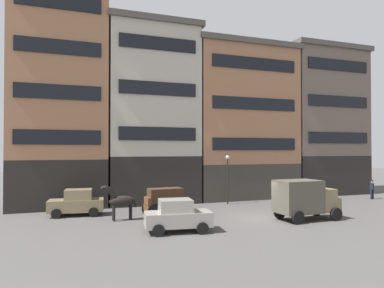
{
  "coord_description": "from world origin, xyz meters",
  "views": [
    {
      "loc": [
        -12.3,
        -20.5,
        4.62
      ],
      "look_at": [
        -4.52,
        1.98,
        5.0
      ],
      "focal_mm": 32.27,
      "sensor_mm": 36.0,
      "label": 1
    }
  ],
  "objects_px": {
    "cargo_wagon": "(164,200)",
    "pedestrian_officer": "(372,189)",
    "sedan_dark": "(177,216)",
    "streetlamp_curbside": "(228,172)",
    "fire_hydrant_curbside": "(331,194)",
    "delivery_truck_near": "(305,198)",
    "draft_horse": "(121,201)",
    "sedan_light": "(77,202)"
  },
  "relations": [
    {
      "from": "sedan_dark",
      "to": "sedan_light",
      "type": "relative_size",
      "value": 1.01
    },
    {
      "from": "fire_hydrant_curbside",
      "to": "sedan_dark",
      "type": "bearing_deg",
      "value": -155.29
    },
    {
      "from": "draft_horse",
      "to": "sedan_light",
      "type": "relative_size",
      "value": 0.61
    },
    {
      "from": "delivery_truck_near",
      "to": "fire_hydrant_curbside",
      "type": "xyz_separation_m",
      "value": [
        8.77,
        7.7,
        -1.0
      ]
    },
    {
      "from": "delivery_truck_near",
      "to": "fire_hydrant_curbside",
      "type": "height_order",
      "value": "delivery_truck_near"
    },
    {
      "from": "cargo_wagon",
      "to": "sedan_dark",
      "type": "height_order",
      "value": "cargo_wagon"
    },
    {
      "from": "streetlamp_curbside",
      "to": "fire_hydrant_curbside",
      "type": "height_order",
      "value": "streetlamp_curbside"
    },
    {
      "from": "draft_horse",
      "to": "delivery_truck_near",
      "type": "xyz_separation_m",
      "value": [
        11.48,
        -3.85,
        0.15
      ]
    },
    {
      "from": "cargo_wagon",
      "to": "pedestrian_officer",
      "type": "xyz_separation_m",
      "value": [
        20.45,
        2.05,
        -0.17
      ]
    },
    {
      "from": "pedestrian_officer",
      "to": "sedan_dark",
      "type": "bearing_deg",
      "value": -163.1
    },
    {
      "from": "sedan_dark",
      "to": "streetlamp_curbside",
      "type": "relative_size",
      "value": 0.94
    },
    {
      "from": "sedan_dark",
      "to": "streetlamp_curbside",
      "type": "distance_m",
      "value": 10.76
    },
    {
      "from": "delivery_truck_near",
      "to": "streetlamp_curbside",
      "type": "xyz_separation_m",
      "value": [
        -2.03,
        7.68,
        1.25
      ]
    },
    {
      "from": "sedan_light",
      "to": "fire_hydrant_curbside",
      "type": "distance_m",
      "value": 22.99
    },
    {
      "from": "pedestrian_officer",
      "to": "streetlamp_curbside",
      "type": "height_order",
      "value": "streetlamp_curbside"
    },
    {
      "from": "draft_horse",
      "to": "streetlamp_curbside",
      "type": "xyz_separation_m",
      "value": [
        9.45,
        3.82,
        1.4
      ]
    },
    {
      "from": "draft_horse",
      "to": "pedestrian_officer",
      "type": "bearing_deg",
      "value": 5.0
    },
    {
      "from": "sedan_dark",
      "to": "fire_hydrant_curbside",
      "type": "relative_size",
      "value": 4.65
    },
    {
      "from": "pedestrian_officer",
      "to": "delivery_truck_near",
      "type": "bearing_deg",
      "value": -153.66
    },
    {
      "from": "draft_horse",
      "to": "sedan_light",
      "type": "xyz_separation_m",
      "value": [
        -2.7,
        2.65,
        -0.36
      ]
    },
    {
      "from": "sedan_light",
      "to": "streetlamp_curbside",
      "type": "relative_size",
      "value": 0.93
    },
    {
      "from": "draft_horse",
      "to": "streetlamp_curbside",
      "type": "distance_m",
      "value": 10.29
    },
    {
      "from": "cargo_wagon",
      "to": "sedan_dark",
      "type": "relative_size",
      "value": 0.78
    },
    {
      "from": "delivery_truck_near",
      "to": "fire_hydrant_curbside",
      "type": "distance_m",
      "value": 11.72
    },
    {
      "from": "pedestrian_officer",
      "to": "cargo_wagon",
      "type": "bearing_deg",
      "value": -174.29
    },
    {
      "from": "draft_horse",
      "to": "streetlamp_curbside",
      "type": "height_order",
      "value": "streetlamp_curbside"
    },
    {
      "from": "pedestrian_officer",
      "to": "fire_hydrant_curbside",
      "type": "relative_size",
      "value": 2.16
    },
    {
      "from": "delivery_truck_near",
      "to": "fire_hydrant_curbside",
      "type": "relative_size",
      "value": 5.3
    },
    {
      "from": "cargo_wagon",
      "to": "delivery_truck_near",
      "type": "relative_size",
      "value": 0.68
    },
    {
      "from": "sedan_light",
      "to": "sedan_dark",
      "type": "bearing_deg",
      "value": -52.63
    },
    {
      "from": "pedestrian_officer",
      "to": "streetlamp_curbside",
      "type": "xyz_separation_m",
      "value": [
        -13.95,
        1.77,
        1.69
      ]
    },
    {
      "from": "pedestrian_officer",
      "to": "streetlamp_curbside",
      "type": "distance_m",
      "value": 14.16
    },
    {
      "from": "cargo_wagon",
      "to": "streetlamp_curbside",
      "type": "bearing_deg",
      "value": 30.43
    },
    {
      "from": "cargo_wagon",
      "to": "sedan_light",
      "type": "relative_size",
      "value": 0.78
    },
    {
      "from": "fire_hydrant_curbside",
      "to": "draft_horse",
      "type": "bearing_deg",
      "value": -169.23
    },
    {
      "from": "sedan_light",
      "to": "streetlamp_curbside",
      "type": "distance_m",
      "value": 12.33
    },
    {
      "from": "sedan_light",
      "to": "pedestrian_officer",
      "type": "height_order",
      "value": "sedan_light"
    },
    {
      "from": "delivery_truck_near",
      "to": "pedestrian_officer",
      "type": "bearing_deg",
      "value": 26.34
    },
    {
      "from": "sedan_dark",
      "to": "streetlamp_curbside",
      "type": "xyz_separation_m",
      "value": [
        6.86,
        8.1,
        1.76
      ]
    },
    {
      "from": "cargo_wagon",
      "to": "delivery_truck_near",
      "type": "distance_m",
      "value": 9.37
    },
    {
      "from": "draft_horse",
      "to": "cargo_wagon",
      "type": "bearing_deg",
      "value": 0.06
    },
    {
      "from": "sedan_dark",
      "to": "pedestrian_officer",
      "type": "xyz_separation_m",
      "value": [
        20.81,
        6.33,
        0.07
      ]
    }
  ]
}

